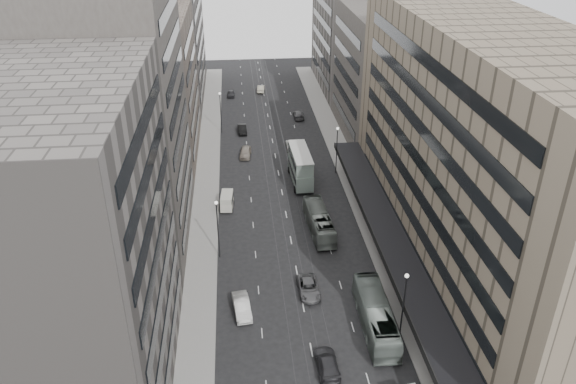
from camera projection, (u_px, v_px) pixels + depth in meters
name	position (u px, v px, depth m)	size (l,w,h in m)	color
ground	(304.00, 312.00, 63.89)	(220.00, 220.00, 0.00)	black
sidewalk_right	(346.00, 166.00, 97.76)	(4.00, 125.00, 0.15)	gray
sidewalk_left	(208.00, 172.00, 95.71)	(4.00, 125.00, 0.15)	gray
department_store	(479.00, 156.00, 65.67)	(19.20, 60.00, 30.00)	#7B6D5A
building_right_mid	(385.00, 73.00, 105.65)	(15.00, 28.00, 24.00)	#46413D
building_right_far	(353.00, 29.00, 131.01)	(15.00, 32.00, 28.00)	slate
building_left_a	(69.00, 253.00, 47.94)	(15.00, 28.00, 30.00)	slate
building_left_b	(119.00, 119.00, 70.67)	(15.00, 26.00, 34.00)	#46413D
building_left_c	(149.00, 88.00, 96.48)	(15.00, 28.00, 25.00)	#6F6256
building_left_d	(166.00, 35.00, 124.70)	(15.00, 38.00, 28.00)	slate
lamp_right_near	(404.00, 299.00, 57.87)	(0.44, 0.44, 8.32)	#262628
lamp_right_far	(337.00, 145.00, 92.95)	(0.44, 0.44, 8.32)	#262628
lamp_left_near	(217.00, 223.00, 71.12)	(0.44, 0.44, 8.32)	#262628
lamp_left_far	(220.00, 108.00, 108.83)	(0.44, 0.44, 8.32)	#262628
bus_near	(376.00, 315.00, 60.81)	(2.89, 12.34, 3.44)	gray
bus_far	(319.00, 221.00, 78.42)	(2.66, 11.37, 3.17)	gray
double_decker	(300.00, 166.00, 91.11)	(3.37, 10.09, 5.47)	gray
panel_van	(227.00, 201.00, 84.18)	(2.13, 3.95, 2.41)	silver
sedan_1	(242.00, 306.00, 63.47)	(1.75, 5.02, 1.66)	silver
sedan_2	(309.00, 288.00, 66.66)	(2.39, 5.19, 1.44)	#565558
sedan_3	(327.00, 364.00, 55.88)	(2.12, 5.21, 1.51)	#2A2A2D
sedan_4	(245.00, 152.00, 100.99)	(1.93, 4.79, 1.63)	gray
sedan_5	(242.00, 129.00, 110.99)	(1.62, 4.64, 1.53)	black
sedan_6	(292.00, 145.00, 104.45)	(2.20, 4.77, 1.33)	silver
sedan_7	(298.00, 115.00, 118.29)	(2.05, 5.03, 1.46)	#545456
sedan_8	(231.00, 94.00, 130.70)	(1.60, 3.97, 1.35)	#2B2B2E
sedan_9	(261.00, 89.00, 133.83)	(1.61, 4.61, 1.52)	beige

